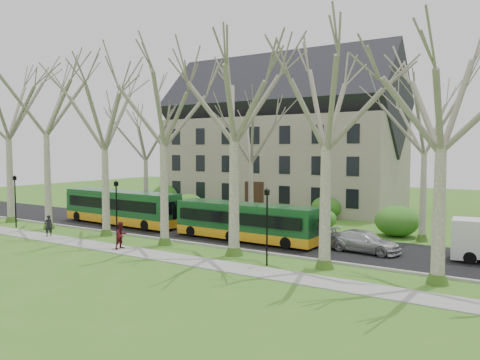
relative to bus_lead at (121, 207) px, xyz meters
name	(u,v)px	position (x,y,z in m)	size (l,w,h in m)	color
ground	(194,250)	(11.59, -4.72, -1.56)	(120.00, 120.00, 0.00)	#417722
sidewalk	(168,257)	(11.59, -7.22, -1.53)	(70.00, 2.00, 0.06)	gray
road	(239,236)	(11.59, 0.78, -1.53)	(80.00, 8.00, 0.06)	black
curb	(207,245)	(11.59, -3.22, -1.49)	(80.00, 0.25, 0.14)	#A5A39E
building	(281,136)	(5.59, 19.28, 6.51)	(26.50, 12.20, 16.00)	gray
tree_row_verge	(196,143)	(11.59, -4.42, 5.44)	(49.00, 7.00, 14.00)	gray
tree_row_far	(260,156)	(10.26, 6.28, 4.44)	(33.00, 7.00, 12.00)	gray
lamp_row	(184,213)	(11.59, -5.72, 1.01)	(36.22, 0.22, 4.30)	black
hedges	(245,208)	(6.93, 9.28, -0.56)	(30.60, 8.60, 2.00)	#23641C
bus_lead	(121,207)	(0.00, 0.00, 0.00)	(12.00, 2.50, 3.00)	#154A21
bus_follow	(246,222)	(12.91, -0.39, -0.13)	(10.92, 2.27, 2.73)	#154A21
sedan	(364,241)	(21.23, 0.45, -0.83)	(1.88, 4.62, 1.34)	#B3B4B8
pedestrian_a	(48,226)	(-0.44, -6.87, -0.71)	(0.58, 0.38, 1.59)	black
pedestrian_b	(121,235)	(7.44, -7.07, -0.61)	(0.86, 0.67, 1.77)	#551319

